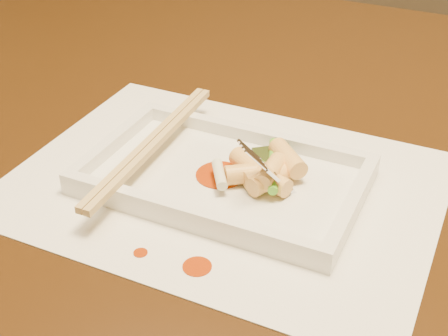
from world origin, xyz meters
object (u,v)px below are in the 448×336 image
at_px(chopstick_a, 149,142).
at_px(fork, 306,115).
at_px(table, 197,179).
at_px(placemat, 224,184).
at_px(plate_base, 224,180).

xyz_separation_m(chopstick_a, fork, (0.15, 0.02, 0.06)).
height_order(table, placemat, placemat).
relative_size(table, chopstick_a, 5.78).
xyz_separation_m(table, plate_base, (0.10, -0.13, 0.11)).
bearing_deg(fork, chopstick_a, -173.25).
bearing_deg(placemat, plate_base, 0.00).
bearing_deg(table, placemat, -52.66).
bearing_deg(plate_base, fork, 14.42).
bearing_deg(placemat, fork, 14.42).
distance_m(table, fork, 0.27).
bearing_deg(chopstick_a, table, 96.78).
height_order(placemat, plate_base, plate_base).
bearing_deg(chopstick_a, plate_base, 0.00).
distance_m(plate_base, fork, 0.11).
xyz_separation_m(placemat, plate_base, (0.00, 0.00, 0.00)).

